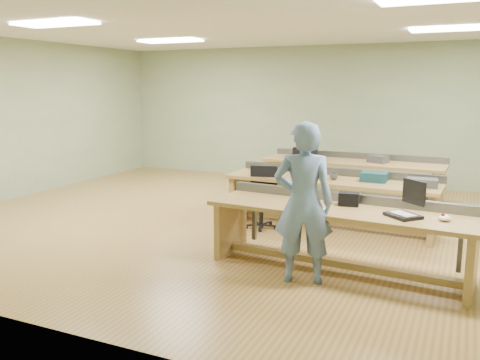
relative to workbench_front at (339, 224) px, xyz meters
The scene contains 22 objects.
floor 2.26m from the workbench_front, 136.39° to the left, with size 10.00×10.00×0.00m, color olive.
ceiling 3.28m from the workbench_front, 136.39° to the left, with size 10.00×10.00×0.00m, color silver.
wall_back 5.81m from the workbench_front, 106.07° to the left, with size 10.00×0.04×3.00m, color #90A17A.
wall_front 3.10m from the workbench_front, 122.56° to the right, with size 10.00×0.04×3.00m, color #90A17A.
wall_left 6.82m from the workbench_front, 167.07° to the left, with size 0.04×8.00×3.00m, color #90A17A.
fluor_panels 3.26m from the workbench_front, 136.39° to the left, with size 6.20×3.50×0.03m.
workbench_front is the anchor object (origin of this frame).
workbench_mid 1.88m from the workbench_front, 107.36° to the left, with size 3.20×0.98×0.86m.
workbench_back 3.81m from the workbench_front, 99.95° to the left, with size 3.32×0.99×0.86m.
person 0.65m from the workbench_front, 120.10° to the right, with size 0.64×0.42×1.76m, color #6688A6.
laptop_base 0.75m from the workbench_front, 11.84° to the right, with size 0.33×0.27×0.04m, color black.
laptop_screen 0.91m from the workbench_front, ahead, with size 0.33×0.02×0.26m, color black.
keyboard 0.43m from the workbench_front, 142.35° to the right, with size 0.42×0.14×0.02m, color white.
trackball_mouse 1.14m from the workbench_front, ahead, with size 0.13×0.15×0.06m, color white.
camera_bag 0.31m from the workbench_front, 64.94° to the left, with size 0.23×0.15×0.16m, color black.
task_chair 2.03m from the workbench_front, 138.03° to the left, with size 0.59×0.59×0.92m.
parts_bin_teal 1.85m from the workbench_front, 87.96° to the left, with size 0.37×0.28×0.13m, color #12343D.
parts_bin_grey 1.88m from the workbench_front, 66.70° to the left, with size 0.41×0.26×0.11m, color #353537.
mug 1.81m from the workbench_front, 106.32° to the left, with size 0.12×0.12×0.10m, color #353537.
drinks_can 1.89m from the workbench_front, 115.27° to the left, with size 0.06×0.06×0.11m, color silver.
storage_box_back 3.96m from the workbench_front, 113.02° to the left, with size 0.39×0.28×0.22m, color black.
tray_back 3.74m from the workbench_front, 93.04° to the left, with size 0.33×0.24×0.13m, color #353537.
Camera 1 is at (2.87, -7.11, 2.11)m, focal length 38.00 mm.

